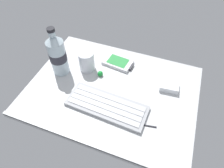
% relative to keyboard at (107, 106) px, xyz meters
% --- Properties ---
extents(ground_plane, '(0.64, 0.48, 0.03)m').
position_rel_keyboard_xyz_m(ground_plane, '(-0.01, 0.08, -0.02)').
color(ground_plane, '#B7BABC').
extents(keyboard, '(0.30, 0.13, 0.02)m').
position_rel_keyboard_xyz_m(keyboard, '(0.00, 0.00, 0.00)').
color(keyboard, '#93969B').
rests_on(keyboard, ground_plane).
extents(handheld_device, '(0.13, 0.09, 0.02)m').
position_rel_keyboard_xyz_m(handheld_device, '(-0.04, 0.23, -0.00)').
color(handheld_device, silver).
rests_on(handheld_device, ground_plane).
extents(juice_cup, '(0.06, 0.06, 0.09)m').
position_rel_keyboard_xyz_m(juice_cup, '(-0.15, 0.15, 0.03)').
color(juice_cup, silver).
rests_on(juice_cup, ground_plane).
extents(water_bottle, '(0.07, 0.07, 0.21)m').
position_rel_keyboard_xyz_m(water_bottle, '(-0.24, 0.10, 0.08)').
color(water_bottle, silver).
rests_on(water_bottle, ground_plane).
extents(charger_block, '(0.08, 0.06, 0.02)m').
position_rel_keyboard_xyz_m(charger_block, '(0.19, 0.17, 0.00)').
color(charger_block, silver).
rests_on(charger_block, ground_plane).
extents(trackball_mouse, '(0.02, 0.02, 0.02)m').
position_rel_keyboard_xyz_m(trackball_mouse, '(-0.08, 0.13, 0.00)').
color(trackball_mouse, '#198C33').
rests_on(trackball_mouse, ground_plane).
extents(stylus_pen, '(0.09, 0.02, 0.01)m').
position_rel_keyboard_xyz_m(stylus_pen, '(0.14, -0.03, -0.00)').
color(stylus_pen, '#26262B').
rests_on(stylus_pen, ground_plane).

